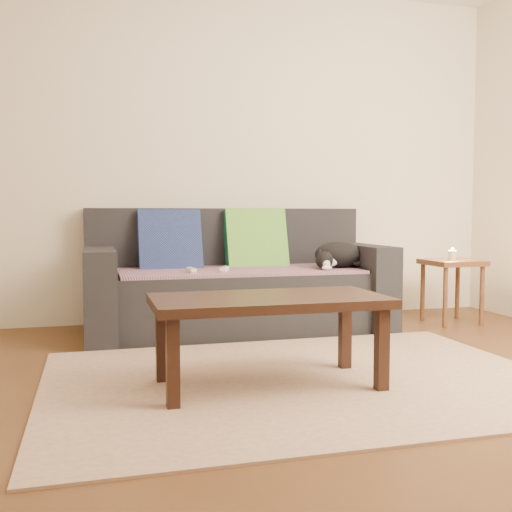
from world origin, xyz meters
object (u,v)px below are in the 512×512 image
(wii_remote_a, at_px, (191,270))
(wii_remote_b, at_px, (224,269))
(coffee_table, at_px, (269,308))
(side_table, at_px, (452,271))
(cat, at_px, (338,255))
(sofa, at_px, (236,286))

(wii_remote_a, height_order, wii_remote_b, same)
(wii_remote_b, distance_m, coffee_table, 1.26)
(wii_remote_a, distance_m, side_table, 1.99)
(wii_remote_a, relative_size, coffee_table, 0.14)
(cat, height_order, wii_remote_a, cat)
(wii_remote_a, distance_m, wii_remote_b, 0.23)
(wii_remote_a, bearing_deg, wii_remote_b, -91.44)
(cat, xyz_separation_m, coffee_table, (-0.91, -1.31, -0.15))
(wii_remote_a, distance_m, coffee_table, 1.25)
(sofa, height_order, coffee_table, sofa)
(sofa, xyz_separation_m, wii_remote_a, (-0.36, -0.24, 0.15))
(sofa, xyz_separation_m, wii_remote_b, (-0.13, -0.23, 0.15))
(wii_remote_a, relative_size, side_table, 0.31)
(wii_remote_a, bearing_deg, cat, -91.76)
(wii_remote_a, xyz_separation_m, side_table, (1.99, 0.02, -0.06))
(wii_remote_b, xyz_separation_m, side_table, (1.76, 0.00, -0.06))
(sofa, bearing_deg, side_table, -7.87)
(sofa, xyz_separation_m, cat, (0.72, -0.18, 0.22))
(sofa, xyz_separation_m, coffee_table, (-0.19, -1.48, 0.07))
(wii_remote_a, bearing_deg, sofa, -61.21)
(wii_remote_a, bearing_deg, side_table, -94.72)
(cat, bearing_deg, coffee_table, -125.53)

